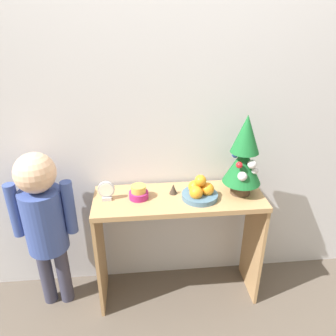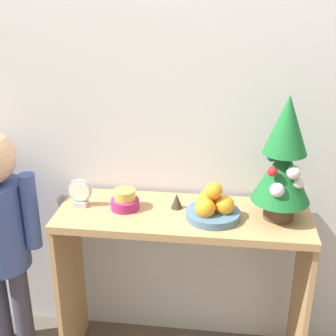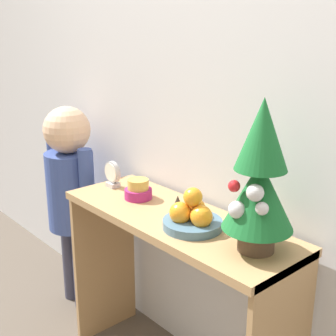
{
  "view_description": "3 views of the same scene",
  "coord_description": "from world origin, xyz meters",
  "px_view_note": "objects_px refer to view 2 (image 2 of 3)",
  "views": [
    {
      "loc": [
        -0.23,
        -1.45,
        1.73
      ],
      "look_at": [
        -0.07,
        0.14,
        0.95
      ],
      "focal_mm": 35.0,
      "sensor_mm": 36.0,
      "label": 1
    },
    {
      "loc": [
        0.14,
        -1.44,
        1.6
      ],
      "look_at": [
        -0.06,
        0.2,
        0.92
      ],
      "focal_mm": 50.0,
      "sensor_mm": 36.0,
      "label": 2
    },
    {
      "loc": [
        1.17,
        -0.89,
        1.42
      ],
      "look_at": [
        -0.01,
        0.14,
        0.93
      ],
      "focal_mm": 50.0,
      "sensor_mm": 36.0,
      "label": 3
    }
  ],
  "objects_px": {
    "singing_bowl": "(125,200)",
    "figurine": "(177,201)",
    "fruit_bowl": "(213,207)",
    "desk_clock": "(80,193)",
    "mini_tree": "(284,160)"
  },
  "relations": [
    {
      "from": "fruit_bowl",
      "to": "figurine",
      "type": "xyz_separation_m",
      "value": [
        -0.14,
        0.06,
        -0.01
      ]
    },
    {
      "from": "mini_tree",
      "to": "desk_clock",
      "type": "bearing_deg",
      "value": 179.74
    },
    {
      "from": "mini_tree",
      "to": "singing_bowl",
      "type": "height_order",
      "value": "mini_tree"
    },
    {
      "from": "mini_tree",
      "to": "singing_bowl",
      "type": "relative_size",
      "value": 4.29
    },
    {
      "from": "mini_tree",
      "to": "figurine",
      "type": "bearing_deg",
      "value": 175.32
    },
    {
      "from": "mini_tree",
      "to": "desk_clock",
      "type": "xyz_separation_m",
      "value": [
        -0.78,
        0.0,
        -0.18
      ]
    },
    {
      "from": "mini_tree",
      "to": "fruit_bowl",
      "type": "xyz_separation_m",
      "value": [
        -0.25,
        -0.03,
        -0.19
      ]
    },
    {
      "from": "singing_bowl",
      "to": "figurine",
      "type": "distance_m",
      "value": 0.21
    },
    {
      "from": "fruit_bowl",
      "to": "figurine",
      "type": "bearing_deg",
      "value": 156.09
    },
    {
      "from": "fruit_bowl",
      "to": "singing_bowl",
      "type": "height_order",
      "value": "fruit_bowl"
    },
    {
      "from": "fruit_bowl",
      "to": "singing_bowl",
      "type": "distance_m",
      "value": 0.35
    },
    {
      "from": "singing_bowl",
      "to": "figurine",
      "type": "relative_size",
      "value": 1.79
    },
    {
      "from": "fruit_bowl",
      "to": "singing_bowl",
      "type": "bearing_deg",
      "value": 174.35
    },
    {
      "from": "fruit_bowl",
      "to": "mini_tree",
      "type": "bearing_deg",
      "value": 7.27
    },
    {
      "from": "fruit_bowl",
      "to": "desk_clock",
      "type": "height_order",
      "value": "fruit_bowl"
    }
  ]
}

